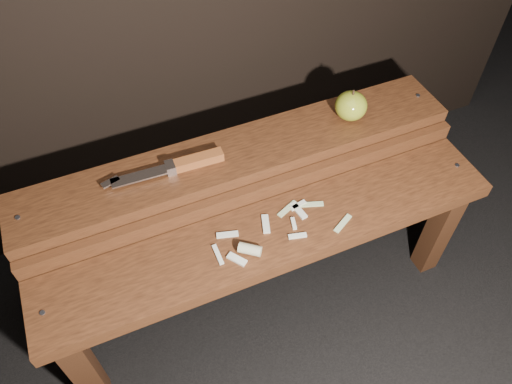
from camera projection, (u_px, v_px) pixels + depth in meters
name	position (u px, v px, depth m)	size (l,w,h in m)	color
ground	(263.00, 295.00, 1.59)	(60.00, 60.00, 0.00)	black
bench_front_tier	(275.00, 249.00, 1.28)	(1.20, 0.20, 0.42)	#381C0E
bench_rear_tier	(241.00, 173.00, 1.37)	(1.20, 0.21, 0.50)	#381C0E
apple	(351.00, 106.00, 1.36)	(0.09, 0.09, 0.09)	olive
knife	(184.00, 164.00, 1.26)	(0.31, 0.05, 0.03)	brown
apple_scraps	(265.00, 236.00, 1.22)	(0.36, 0.14, 0.03)	beige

